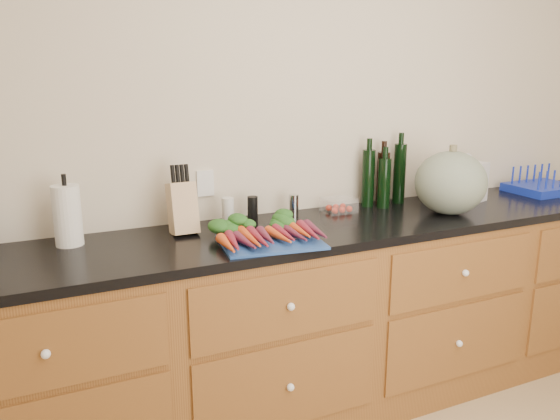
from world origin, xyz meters
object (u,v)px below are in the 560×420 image
dish_rack (543,186)px  carrots (267,232)px  squash (451,183)px  tomato_box (339,205)px  cutting_board (271,242)px  knife_block (183,208)px  paper_towel (67,216)px

dish_rack → carrots: bearing=-173.9°
squash → tomato_box: squash is taller
cutting_board → knife_block: 0.43m
carrots → paper_towel: (-0.75, 0.28, 0.09)m
knife_block → squash: bearing=-9.9°
carrots → squash: size_ratio=1.26×
squash → paper_towel: (-1.75, 0.24, -0.03)m
tomato_box → squash: bearing=-27.9°
tomato_box → dish_rack: bearing=-3.9°
squash → knife_block: (-1.29, 0.22, -0.05)m
squash → knife_block: bearing=170.1°
squash → dish_rack: 0.87m
squash → paper_towel: 1.77m
tomato_box → paper_towel: bearing=-179.6°
cutting_board → paper_towel: bearing=157.0°
carrots → dish_rack: 1.86m
paper_towel → cutting_board: bearing=-23.0°
carrots → tomato_box: (0.52, 0.29, -0.00)m
squash → tomato_box: 0.56m
squash → paper_towel: size_ratio=1.40×
squash → dish_rack: bearing=11.0°
cutting_board → knife_block: (-0.29, 0.30, 0.11)m
knife_block → cutting_board: bearing=-46.3°
cutting_board → dish_rack: dish_rack is taller
paper_towel → dish_rack: (2.60, -0.08, -0.09)m
carrots → paper_towel: paper_towel is taller
knife_block → tomato_box: (0.81, 0.03, -0.08)m
dish_rack → paper_towel: bearing=178.2°
cutting_board → knife_block: size_ratio=1.83×
cutting_board → knife_block: knife_block is taller
paper_towel → tomato_box: paper_towel is taller
paper_towel → tomato_box: 1.28m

